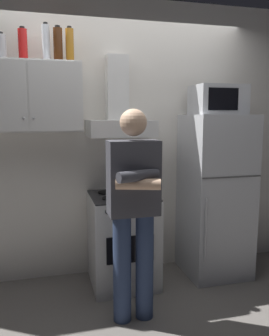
# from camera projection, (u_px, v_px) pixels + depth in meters

# --- Properties ---
(ground_plane) EXTENTS (7.00, 7.00, 0.00)m
(ground_plane) POSITION_uv_depth(u_px,v_px,m) (134.00, 294.00, 3.09)
(ground_plane) COLOR slate
(back_wall_tiled) EXTENTS (4.80, 0.10, 2.70)m
(back_wall_tiled) POSITION_uv_depth(u_px,v_px,m) (120.00, 140.00, 3.46)
(back_wall_tiled) COLOR silver
(back_wall_tiled) RESTS_ON ground_plane
(upper_cabinet) EXTENTS (0.90, 0.37, 0.60)m
(upper_cabinet) POSITION_uv_depth(u_px,v_px,m) (29.00, 97.00, 2.97)
(upper_cabinet) COLOR silver
(stove_oven) EXTENTS (0.60, 0.62, 0.87)m
(stove_oven) POSITION_uv_depth(u_px,v_px,m) (123.00, 239.00, 3.25)
(stove_oven) COLOR silver
(stove_oven) RESTS_ON ground_plane
(range_hood) EXTENTS (0.60, 0.44, 0.75)m
(range_hood) POSITION_uv_depth(u_px,v_px,m) (119.00, 115.00, 3.19)
(range_hood) COLOR white
(refrigerator) EXTENTS (0.60, 0.62, 1.60)m
(refrigerator) POSITION_uv_depth(u_px,v_px,m) (215.00, 196.00, 3.43)
(refrigerator) COLOR silver
(refrigerator) RESTS_ON ground_plane
(microwave) EXTENTS (0.48, 0.37, 0.28)m
(microwave) POSITION_uv_depth(u_px,v_px,m) (218.00, 100.00, 3.31)
(microwave) COLOR #B7BABF
(microwave) RESTS_ON refrigerator
(person_standing) EXTENTS (0.38, 0.33, 1.64)m
(person_standing) POSITION_uv_depth(u_px,v_px,m) (134.00, 208.00, 2.58)
(person_standing) COLOR navy
(person_standing) RESTS_ON ground_plane
(cooking_pot) EXTENTS (0.30, 0.20, 0.10)m
(cooking_pot) POSITION_uv_depth(u_px,v_px,m) (139.00, 191.00, 3.09)
(cooking_pot) COLOR #B7BABF
(cooking_pot) RESTS_ON stove_oven
(bottle_rum_dark) EXTENTS (0.08, 0.08, 0.30)m
(bottle_rum_dark) POSITION_uv_depth(u_px,v_px,m) (58.00, 45.00, 2.94)
(bottle_rum_dark) COLOR #47230F
(bottle_rum_dark) RESTS_ON upper_cabinet
(bottle_canister_steel) EXTENTS (0.09, 0.09, 0.22)m
(bottle_canister_steel) POSITION_uv_depth(u_px,v_px,m) (0.00, 47.00, 2.84)
(bottle_canister_steel) COLOR #B2B5BA
(bottle_canister_steel) RESTS_ON upper_cabinet
(bottle_soda_red) EXTENTS (0.08, 0.08, 0.29)m
(bottle_soda_red) POSITION_uv_depth(u_px,v_px,m) (23.00, 45.00, 2.94)
(bottle_soda_red) COLOR red
(bottle_soda_red) RESTS_ON upper_cabinet
(bottle_vodka_clear) EXTENTS (0.07, 0.07, 0.32)m
(bottle_vodka_clear) POSITION_uv_depth(u_px,v_px,m) (46.00, 43.00, 2.94)
(bottle_vodka_clear) COLOR silver
(bottle_vodka_clear) RESTS_ON upper_cabinet
(bottle_liquor_amber) EXTENTS (0.07, 0.07, 0.30)m
(bottle_liquor_amber) POSITION_uv_depth(u_px,v_px,m) (70.00, 45.00, 2.98)
(bottle_liquor_amber) COLOR #B7721E
(bottle_liquor_amber) RESTS_ON upper_cabinet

